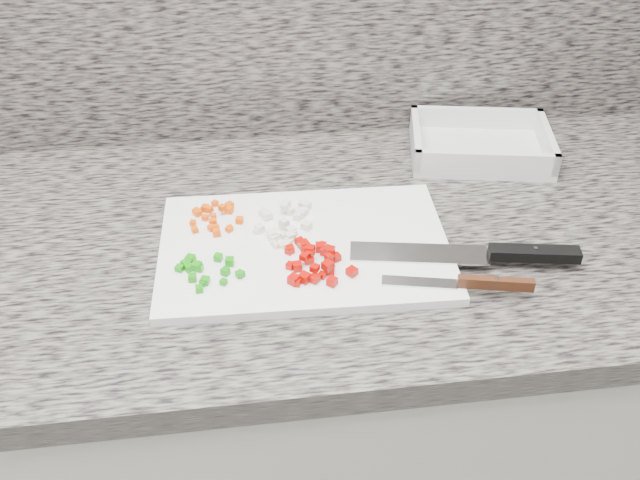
{
  "coord_description": "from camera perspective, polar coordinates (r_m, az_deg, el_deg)",
  "views": [
    {
      "loc": [
        0.03,
        0.59,
        1.54
      ],
      "look_at": [
        0.14,
        1.37,
        0.93
      ],
      "focal_mm": 40.0,
      "sensor_mm": 36.0,
      "label": 1
    }
  ],
  "objects": [
    {
      "name": "chef_knife",
      "position": [
        1.02,
        13.78,
        -1.05
      ],
      "size": [
        0.32,
        0.09,
        0.02
      ],
      "rotation": [
        0.0,
        0.0,
        -0.18
      ],
      "color": "silver",
      "rests_on": "cutting_board"
    },
    {
      "name": "cabinet",
      "position": [
        1.4,
        -6.16,
        -15.25
      ],
      "size": [
        3.92,
        0.62,
        0.86
      ],
      "primitive_type": "cube",
      "color": "silver",
      "rests_on": "ground"
    },
    {
      "name": "red_pepper_pile",
      "position": [
        0.97,
        -0.48,
        -1.67
      ],
      "size": [
        0.1,
        0.11,
        0.02
      ],
      "color": "#AE0802",
      "rests_on": "cutting_board"
    },
    {
      "name": "carrot_pile",
      "position": [
        1.07,
        -8.41,
        1.84
      ],
      "size": [
        0.08,
        0.09,
        0.02
      ],
      "color": "#E24A04",
      "rests_on": "cutting_board"
    },
    {
      "name": "paring_knife",
      "position": [
        0.96,
        12.39,
        -3.38
      ],
      "size": [
        0.2,
        0.06,
        0.02
      ],
      "rotation": [
        0.0,
        0.0,
        -0.22
      ],
      "color": "silver",
      "rests_on": "cutting_board"
    },
    {
      "name": "onion_pile",
      "position": [
        1.05,
        -2.69,
        1.56
      ],
      "size": [
        0.09,
        0.1,
        0.02
      ],
      "color": "silver",
      "rests_on": "cutting_board"
    },
    {
      "name": "cutting_board",
      "position": [
        1.02,
        -1.26,
        -0.61
      ],
      "size": [
        0.42,
        0.29,
        0.01
      ],
      "primitive_type": "cube",
      "rotation": [
        0.0,
        0.0,
        -0.04
      ],
      "color": "white",
      "rests_on": "countertop"
    },
    {
      "name": "countertop",
      "position": [
        1.08,
        -7.72,
        -0.52
      ],
      "size": [
        3.96,
        0.64,
        0.04
      ],
      "primitive_type": "cube",
      "color": "#635E57",
      "rests_on": "cabinet"
    },
    {
      "name": "tray",
      "position": [
        1.27,
        12.67,
        7.33
      ],
      "size": [
        0.26,
        0.21,
        0.05
      ],
      "rotation": [
        0.0,
        0.0,
        -0.19
      ],
      "color": "silver",
      "rests_on": "countertop"
    },
    {
      "name": "green_pepper_pile",
      "position": [
        0.98,
        -9.26,
        -2.28
      ],
      "size": [
        0.1,
        0.08,
        0.01
      ],
      "color": "#15870C",
      "rests_on": "cutting_board"
    },
    {
      "name": "garlic_pile",
      "position": [
        1.02,
        -2.68,
        -0.12
      ],
      "size": [
        0.05,
        0.05,
        0.01
      ],
      "color": "beige",
      "rests_on": "cutting_board"
    }
  ]
}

